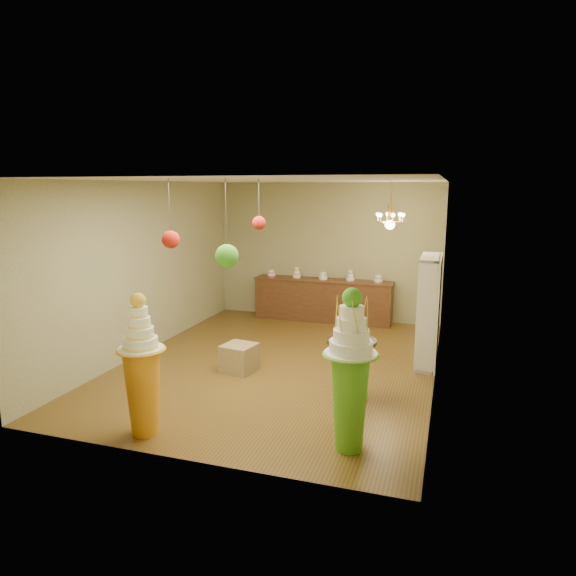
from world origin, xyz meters
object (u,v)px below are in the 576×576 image
(pedestal_orange, at_px, (143,379))
(sideboard, at_px, (323,299))
(round_table, at_px, (351,361))
(pedestal_green, at_px, (350,382))

(pedestal_orange, height_order, sideboard, pedestal_orange)
(sideboard, distance_m, round_table, 4.35)
(sideboard, bearing_deg, round_table, -70.91)
(pedestal_orange, bearing_deg, sideboard, 82.88)
(sideboard, relative_size, round_table, 3.49)
(pedestal_orange, distance_m, round_table, 2.75)
(pedestal_green, xyz_separation_m, sideboard, (-1.66, 5.44, -0.32))
(pedestal_green, height_order, sideboard, pedestal_green)
(pedestal_orange, xyz_separation_m, round_table, (2.15, 1.71, -0.12))
(pedestal_green, xyz_separation_m, pedestal_orange, (-2.39, -0.38, -0.11))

